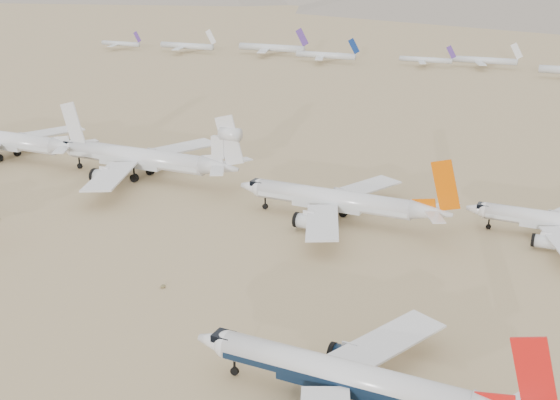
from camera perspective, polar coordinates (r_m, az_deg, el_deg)
name	(u,v)px	position (r m, az deg, el deg)	size (l,w,h in m)	color
ground	(278,366)	(106.92, -0.20, -13.31)	(7000.00, 7000.00, 0.00)	#9A7F59
main_airliner	(356,379)	(96.20, 6.20, -14.27)	(46.71, 45.62, 16.48)	silver
row2_orange_tail	(342,201)	(160.36, 5.02, -0.08)	(49.70, 48.62, 17.73)	silver
row2_white_trijet	(146,158)	(194.45, -10.85, 3.36)	(57.89, 56.57, 20.51)	silver
row2_white_twin	(8,141)	(226.21, -21.21, 4.50)	(55.26, 54.07, 19.75)	silver
distant_storage_row	(455,61)	(402.98, 14.06, 10.89)	(471.86, 61.35, 15.40)	silver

